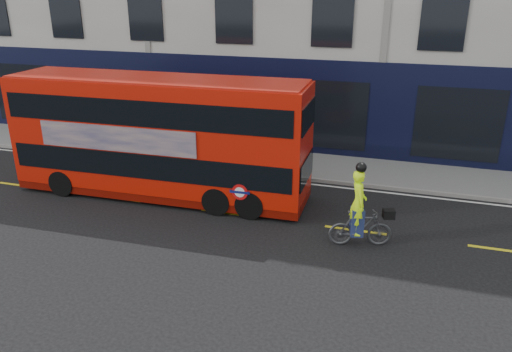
% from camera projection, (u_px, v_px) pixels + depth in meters
% --- Properties ---
extents(ground, '(120.00, 120.00, 0.00)m').
position_uv_depth(ground, '(349.00, 255.00, 13.37)').
color(ground, black).
rests_on(ground, ground).
extents(pavement, '(60.00, 3.00, 0.12)m').
position_uv_depth(pavement, '(371.00, 172.00, 19.15)').
color(pavement, slate).
rests_on(pavement, ground).
extents(kerb, '(60.00, 0.12, 0.13)m').
position_uv_depth(kerb, '(367.00, 186.00, 17.81)').
color(kerb, gray).
rests_on(kerb, ground).
extents(road_edge_line, '(58.00, 0.10, 0.01)m').
position_uv_depth(road_edge_line, '(366.00, 190.00, 17.56)').
color(road_edge_line, silver).
rests_on(road_edge_line, ground).
extents(lane_dashes, '(58.00, 0.12, 0.01)m').
position_uv_depth(lane_dashes, '(355.00, 230.00, 14.71)').
color(lane_dashes, gold).
rests_on(lane_dashes, ground).
extents(bus, '(10.05, 2.52, 4.02)m').
position_uv_depth(bus, '(160.00, 137.00, 16.50)').
color(bus, red).
rests_on(bus, ground).
extents(cyclist, '(1.81, 0.95, 2.44)m').
position_uv_depth(cyclist, '(360.00, 218.00, 13.59)').
color(cyclist, '#444649').
rests_on(cyclist, ground).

